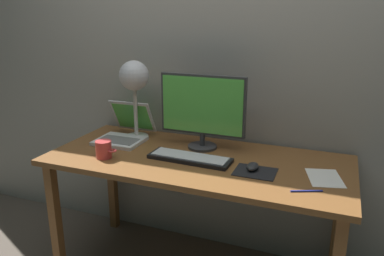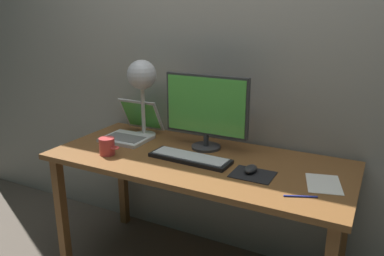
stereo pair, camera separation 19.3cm
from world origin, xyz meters
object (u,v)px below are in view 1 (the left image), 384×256
keyboard_main (190,158)px  laptop (126,129)px  monitor (203,108)px  mouse (253,166)px  coffee_mug (104,149)px  desk_lamp (134,80)px  pen (306,191)px

keyboard_main → laptop: bearing=159.3°
monitor → laptop: size_ratio=1.44×
mouse → coffee_mug: 0.78m
keyboard_main → desk_lamp: 0.60m
desk_lamp → pen: bearing=-19.9°
laptop → desk_lamp: bearing=33.5°
keyboard_main → desk_lamp: (-0.44, 0.22, 0.35)m
monitor → desk_lamp: desk_lamp is taller
laptop → desk_lamp: 0.30m
mouse → keyboard_main: bearing=177.9°
keyboard_main → desk_lamp: size_ratio=0.94×
desk_lamp → coffee_mug: (0.00, -0.36, -0.31)m
laptop → desk_lamp: (0.05, 0.03, 0.30)m
mouse → pen: bearing=-28.4°
desk_lamp → mouse: 0.88m
desk_lamp → pen: 1.17m
keyboard_main → coffee_mug: 0.46m
coffee_mug → monitor: bearing=37.7°
monitor → keyboard_main: bearing=-89.0°
monitor → mouse: monitor is taller
monitor → coffee_mug: size_ratio=4.08×
desk_lamp → coffee_mug: desk_lamp is taller
mouse → pen: (0.27, -0.15, -0.02)m
coffee_mug → pen: (1.04, -0.02, -0.04)m
monitor → pen: bearing=-30.5°
laptop → pen: 1.15m
laptop → keyboard_main: bearing=-20.7°
keyboard_main → mouse: mouse is taller
monitor → laptop: bearing=-178.4°
laptop → desk_lamp: size_ratio=0.71×
desk_lamp → laptop: bearing=-146.5°
laptop → mouse: 0.86m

